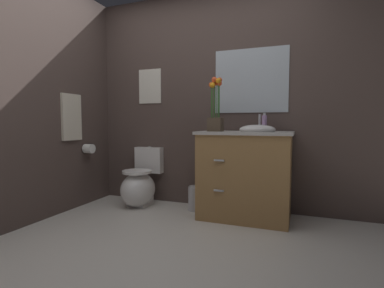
# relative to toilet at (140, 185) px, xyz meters

# --- Properties ---
(ground_plane) EXTENTS (9.09, 9.09, 0.00)m
(ground_plane) POSITION_rel_toilet_xyz_m (0.72, -1.20, -0.24)
(ground_plane) COLOR beige
(wall_back) EXTENTS (4.24, 0.05, 2.50)m
(wall_back) POSITION_rel_toilet_xyz_m (0.92, 0.30, 1.01)
(wall_back) COLOR #4C3D38
(wall_back) RESTS_ON ground_plane
(wall_left) EXTENTS (0.05, 4.13, 2.50)m
(wall_left) POSITION_rel_toilet_xyz_m (-0.67, -0.76, 1.01)
(wall_left) COLOR #4C3D38
(wall_left) RESTS_ON ground_plane
(toilet) EXTENTS (0.38, 0.59, 0.69)m
(toilet) POSITION_rel_toilet_xyz_m (0.00, 0.00, 0.00)
(toilet) COLOR white
(toilet) RESTS_ON ground_plane
(vanity_cabinet) EXTENTS (0.94, 0.56, 1.08)m
(vanity_cabinet) POSITION_rel_toilet_xyz_m (1.26, -0.03, 0.22)
(vanity_cabinet) COLOR #9E7242
(vanity_cabinet) RESTS_ON ground_plane
(flower_vase) EXTENTS (0.14, 0.14, 0.55)m
(flower_vase) POSITION_rel_toilet_xyz_m (0.97, -0.11, 0.88)
(flower_vase) COLOR #4C3D2D
(flower_vase) RESTS_ON vanity_cabinet
(soap_bottle) EXTENTS (0.05, 0.05, 0.19)m
(soap_bottle) POSITION_rel_toilet_xyz_m (1.43, 0.11, 0.74)
(soap_bottle) COLOR #B28CBF
(soap_bottle) RESTS_ON vanity_cabinet
(trash_bin) EXTENTS (0.18, 0.18, 0.27)m
(trash_bin) POSITION_rel_toilet_xyz_m (0.70, 0.05, -0.11)
(trash_bin) COLOR #B7B7BC
(trash_bin) RESTS_ON ground_plane
(wall_poster) EXTENTS (0.31, 0.01, 0.42)m
(wall_poster) POSITION_rel_toilet_xyz_m (0.00, 0.27, 1.20)
(wall_poster) COLOR silver
(wall_mirror) EXTENTS (0.80, 0.01, 0.70)m
(wall_mirror) POSITION_rel_toilet_xyz_m (1.26, 0.27, 1.21)
(wall_mirror) COLOR #B2BCC6
(hanging_towel) EXTENTS (0.03, 0.28, 0.52)m
(hanging_towel) POSITION_rel_toilet_xyz_m (-0.63, -0.40, 0.81)
(hanging_towel) COLOR beige
(toilet_paper_roll) EXTENTS (0.11, 0.11, 0.11)m
(toilet_paper_roll) POSITION_rel_toilet_xyz_m (-0.58, -0.20, 0.44)
(toilet_paper_roll) COLOR white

